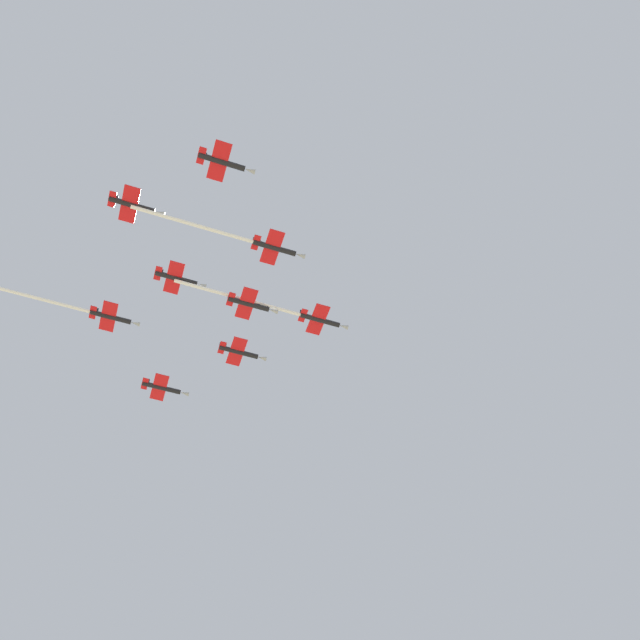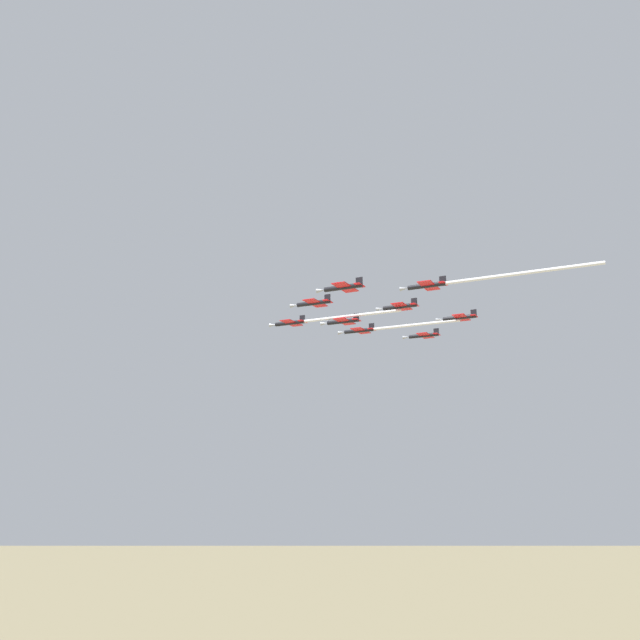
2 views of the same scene
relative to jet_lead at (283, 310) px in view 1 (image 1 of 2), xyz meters
The scene contains 9 objects.
jet_lead is the anchor object (origin of this frame).
jet_port_inner 16.21m from the jet_lead, 103.82° to the left, with size 11.61×8.57×2.41m.
jet_starboard_inner 20.39m from the jet_lead, 140.62° to the right, with size 36.56×8.86×2.41m.
jet_port_outer 7.67m from the jet_lead, behind, with size 11.61×8.57×2.41m.
jet_starboard_outer 36.73m from the jet_lead, 116.93° to the left, with size 11.61×8.57×2.41m.
jet_center_rear 36.71m from the jet_lead, 133.17° to the right, with size 11.61×8.57×2.41m.
jet_port_trail 24.11m from the jet_lead, behind, with size 11.61×8.57×2.41m.
jet_starboard_trail 49.89m from the jet_lead, 154.34° to the left, with size 45.71×10.17×2.41m.
jet_tail_end 39.11m from the jet_lead, 165.53° to the right, with size 11.61×8.57×2.41m.
Camera 1 is at (-31.67, -88.15, 3.79)m, focal length 39.56 mm.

